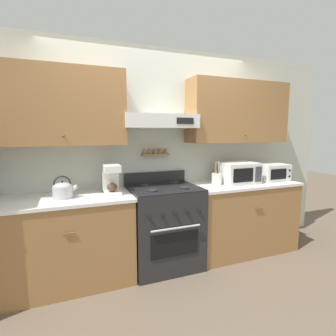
{
  "coord_description": "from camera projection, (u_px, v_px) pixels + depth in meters",
  "views": [
    {
      "loc": [
        -1.02,
        -2.4,
        1.56
      ],
      "look_at": [
        0.03,
        0.27,
        1.16
      ],
      "focal_mm": 28.0,
      "sensor_mm": 36.0,
      "label": 1
    }
  ],
  "objects": [
    {
      "name": "ground_plane",
      "position": [
        175.0,
        278.0,
        2.8
      ],
      "size": [
        16.0,
        16.0,
        0.0
      ],
      "primitive_type": "plane",
      "color": "brown"
    },
    {
      "name": "counter_left",
      "position": [
        69.0,
        240.0,
        2.67
      ],
      "size": [
        1.27,
        0.66,
        0.91
      ],
      "color": "olive",
      "rests_on": "ground_plane"
    },
    {
      "name": "wall_back",
      "position": [
        158.0,
        137.0,
        3.16
      ],
      "size": [
        5.2,
        0.46,
        2.55
      ],
      "color": "silver",
      "rests_on": "ground_plane"
    },
    {
      "name": "counter_right",
      "position": [
        241.0,
        216.0,
        3.44
      ],
      "size": [
        1.4,
        0.66,
        0.91
      ],
      "color": "olive",
      "rests_on": "ground_plane"
    },
    {
      "name": "tea_kettle",
      "position": [
        63.0,
        190.0,
        2.56
      ],
      "size": [
        0.24,
        0.19,
        0.22
      ],
      "color": "#B7B7BC",
      "rests_on": "counter_left"
    },
    {
      "name": "coffee_maker",
      "position": [
        111.0,
        179.0,
        2.76
      ],
      "size": [
        0.16,
        0.26,
        0.31
      ],
      "color": "white",
      "rests_on": "counter_left"
    },
    {
      "name": "utensil_crock",
      "position": [
        217.0,
        179.0,
        3.2
      ],
      "size": [
        0.12,
        0.12,
        0.3
      ],
      "color": "silver",
      "rests_on": "counter_right"
    },
    {
      "name": "microwave",
      "position": [
        238.0,
        173.0,
        3.32
      ],
      "size": [
        0.47,
        0.37,
        0.26
      ],
      "color": "white",
      "rests_on": "counter_right"
    },
    {
      "name": "toaster_oven",
      "position": [
        271.0,
        172.0,
        3.5
      ],
      "size": [
        0.39,
        0.33,
        0.22
      ],
      "color": "white",
      "rests_on": "counter_right"
    },
    {
      "name": "stove_range",
      "position": [
        164.0,
        226.0,
        3.03
      ],
      "size": [
        0.78,
        0.69,
        1.07
      ],
      "color": "#232326",
      "rests_on": "ground_plane"
    }
  ]
}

